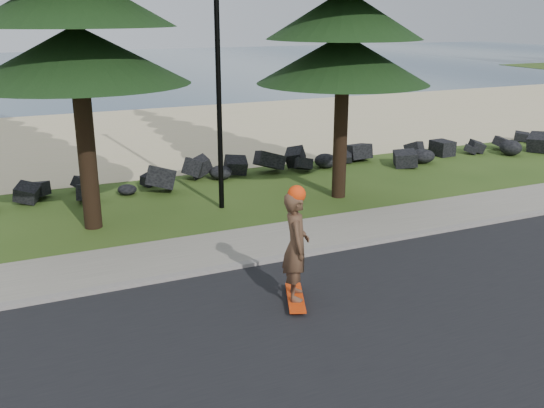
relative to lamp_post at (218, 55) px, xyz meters
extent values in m
plane|color=#2D4916|center=(0.00, -3.20, -4.13)|extent=(160.00, 160.00, 0.00)
cube|color=black|center=(0.00, -7.70, -4.12)|extent=(160.00, 7.00, 0.02)
cube|color=gray|center=(0.00, -4.10, -4.08)|extent=(160.00, 0.20, 0.10)
cube|color=gray|center=(0.00, -3.00, -4.09)|extent=(160.00, 2.00, 0.08)
cube|color=#CDC389|center=(0.00, 11.30, -4.13)|extent=(160.00, 15.00, 0.01)
cube|color=#38546B|center=(0.00, 47.80, -4.13)|extent=(160.00, 58.00, 0.01)
cylinder|color=black|center=(0.00, 0.00, -0.13)|extent=(0.14, 0.14, 8.00)
cube|color=red|center=(-0.70, -6.06, -4.02)|extent=(0.72, 1.24, 0.04)
imported|color=brown|center=(-0.70, -6.06, -2.99)|extent=(0.72, 0.87, 2.03)
sphere|color=#FF3D0E|center=(-0.70, -6.06, -2.01)|extent=(0.32, 0.32, 0.32)
camera|label=1|loc=(-5.27, -15.20, 1.04)|focal=40.00mm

